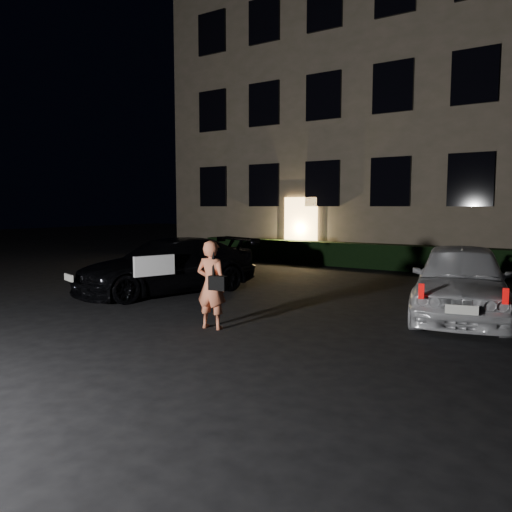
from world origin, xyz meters
The scene contains 6 objects.
ground centered at (0.00, 0.00, 0.00)m, with size 80.00×80.00×0.00m, color black.
building centered at (0.00, 14.99, 6.00)m, with size 20.00×8.11×12.00m.
hedge centered at (0.00, 10.50, 0.42)m, with size 15.00×0.70×0.85m, color black.
sedan centered at (-2.92, 2.87, 0.68)m, with size 3.28×5.02×1.35m.
hatch centered at (3.76, 3.95, 0.73)m, with size 2.55×4.53×1.45m.
man centered at (0.31, 0.58, 0.78)m, with size 0.68×0.45×1.56m.
Camera 1 is at (5.70, -6.20, 2.14)m, focal length 35.00 mm.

